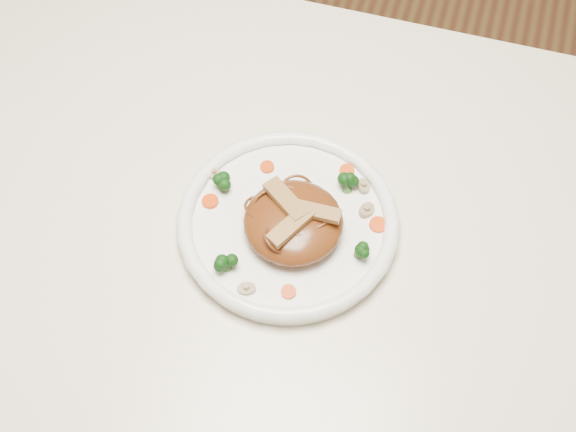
# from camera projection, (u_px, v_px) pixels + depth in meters

# --- Properties ---
(ground) EXTENTS (4.00, 4.00, 0.00)m
(ground) POSITION_uv_depth(u_px,v_px,m) (274.00, 399.00, 1.65)
(ground) COLOR #59311E
(ground) RESTS_ON ground
(table) EXTENTS (1.20, 0.80, 0.75)m
(table) POSITION_uv_depth(u_px,v_px,m) (267.00, 249.00, 1.09)
(table) COLOR beige
(table) RESTS_ON ground
(plate) EXTENTS (0.31, 0.31, 0.02)m
(plate) POSITION_uv_depth(u_px,v_px,m) (288.00, 225.00, 0.99)
(plate) COLOR white
(plate) RESTS_ON table
(noodle_mound) EXTENTS (0.17, 0.17, 0.04)m
(noodle_mound) POSITION_uv_depth(u_px,v_px,m) (293.00, 222.00, 0.96)
(noodle_mound) COLOR #5B2C11
(noodle_mound) RESTS_ON plate
(chicken_a) EXTENTS (0.06, 0.02, 0.01)m
(chicken_a) POSITION_uv_depth(u_px,v_px,m) (317.00, 212.00, 0.94)
(chicken_a) COLOR #9F804B
(chicken_a) RESTS_ON noodle_mound
(chicken_b) EXTENTS (0.07, 0.06, 0.01)m
(chicken_b) POSITION_uv_depth(u_px,v_px,m) (286.00, 200.00, 0.95)
(chicken_b) COLOR #9F804B
(chicken_b) RESTS_ON noodle_mound
(chicken_c) EXTENTS (0.05, 0.07, 0.01)m
(chicken_c) POSITION_uv_depth(u_px,v_px,m) (291.00, 226.00, 0.93)
(chicken_c) COLOR #9F804B
(chicken_c) RESTS_ON noodle_mound
(broccoli_0) EXTENTS (0.04, 0.04, 0.03)m
(broccoli_0) POSITION_uv_depth(u_px,v_px,m) (348.00, 183.00, 1.00)
(broccoli_0) COLOR #0D3F0D
(broccoli_0) RESTS_ON plate
(broccoli_1) EXTENTS (0.03, 0.03, 0.03)m
(broccoli_1) POSITION_uv_depth(u_px,v_px,m) (223.00, 182.00, 1.00)
(broccoli_1) COLOR #0D3F0D
(broccoli_1) RESTS_ON plate
(broccoli_2) EXTENTS (0.03, 0.03, 0.03)m
(broccoli_2) POSITION_uv_depth(u_px,v_px,m) (226.00, 262.00, 0.94)
(broccoli_2) COLOR #0D3F0D
(broccoli_2) RESTS_ON plate
(broccoli_3) EXTENTS (0.03, 0.03, 0.03)m
(broccoli_3) POSITION_uv_depth(u_px,v_px,m) (360.00, 248.00, 0.94)
(broccoli_3) COLOR #0D3F0D
(broccoli_3) RESTS_ON plate
(carrot_0) EXTENTS (0.02, 0.02, 0.00)m
(carrot_0) POSITION_uv_depth(u_px,v_px,m) (347.00, 171.00, 1.02)
(carrot_0) COLOR #E24008
(carrot_0) RESTS_ON plate
(carrot_1) EXTENTS (0.03, 0.03, 0.00)m
(carrot_1) POSITION_uv_depth(u_px,v_px,m) (210.00, 201.00, 1.00)
(carrot_1) COLOR #E24008
(carrot_1) RESTS_ON plate
(carrot_2) EXTENTS (0.03, 0.03, 0.00)m
(carrot_2) POSITION_uv_depth(u_px,v_px,m) (378.00, 225.00, 0.98)
(carrot_2) COLOR #E24008
(carrot_2) RESTS_ON plate
(carrot_3) EXTENTS (0.02, 0.02, 0.00)m
(carrot_3) POSITION_uv_depth(u_px,v_px,m) (267.00, 167.00, 1.03)
(carrot_3) COLOR #E24008
(carrot_3) RESTS_ON plate
(carrot_4) EXTENTS (0.02, 0.02, 0.00)m
(carrot_4) POSITION_uv_depth(u_px,v_px,m) (288.00, 292.00, 0.93)
(carrot_4) COLOR #E24008
(carrot_4) RESTS_ON plate
(mushroom_0) EXTENTS (0.03, 0.03, 0.01)m
(mushroom_0) POSITION_uv_depth(u_px,v_px,m) (247.00, 289.00, 0.93)
(mushroom_0) COLOR tan
(mushroom_0) RESTS_ON plate
(mushroom_1) EXTENTS (0.03, 0.03, 0.01)m
(mushroom_1) POSITION_uv_depth(u_px,v_px,m) (367.00, 210.00, 0.99)
(mushroom_1) COLOR tan
(mushroom_1) RESTS_ON plate
(mushroom_2) EXTENTS (0.03, 0.03, 0.01)m
(mushroom_2) POSITION_uv_depth(u_px,v_px,m) (214.00, 173.00, 1.02)
(mushroom_2) COLOR tan
(mushroom_2) RESTS_ON plate
(mushroom_3) EXTENTS (0.03, 0.03, 0.01)m
(mushroom_3) POSITION_uv_depth(u_px,v_px,m) (363.00, 186.00, 1.01)
(mushroom_3) COLOR tan
(mushroom_3) RESTS_ON plate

